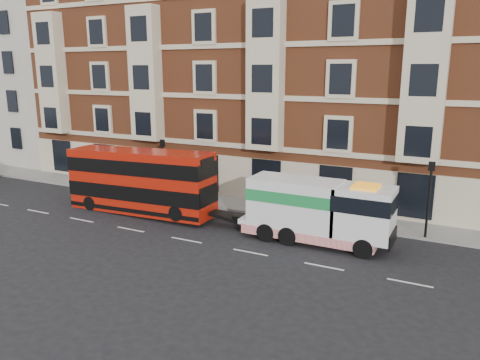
% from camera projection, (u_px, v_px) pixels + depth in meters
% --- Properties ---
extents(ground, '(120.00, 120.00, 0.00)m').
position_uv_depth(ground, '(187.00, 240.00, 26.39)').
color(ground, black).
rests_on(ground, ground).
extents(sidewalk, '(90.00, 3.00, 0.15)m').
position_uv_depth(sidewalk, '(245.00, 205.00, 32.88)').
color(sidewalk, slate).
rests_on(sidewalk, ground).
extents(victorian_terrace, '(45.00, 12.00, 20.40)m').
position_uv_depth(victorian_terrace, '(293.00, 61.00, 36.85)').
color(victorian_terrace, brown).
rests_on(victorian_terrace, ground).
extents(cream_block, '(16.00, 10.00, 16.80)m').
position_uv_depth(cream_block, '(20.00, 79.00, 49.81)').
color(cream_block, '#B9B4A2').
rests_on(cream_block, ground).
extents(lamp_post_west, '(0.35, 0.15, 4.35)m').
position_uv_depth(lamp_post_west, '(163.00, 165.00, 33.79)').
color(lamp_post_west, black).
rests_on(lamp_post_west, sidewalk).
extents(lamp_post_east, '(0.35, 0.15, 4.35)m').
position_uv_depth(lamp_post_east, '(429.00, 194.00, 25.87)').
color(lamp_post_east, black).
rests_on(lamp_post_east, sidewalk).
extents(double_decker_bus, '(10.48, 2.41, 4.24)m').
position_uv_depth(double_decker_bus, '(140.00, 180.00, 30.89)').
color(double_decker_bus, '#AE1809').
rests_on(double_decker_bus, ground).
extents(tow_truck, '(8.39, 2.48, 3.50)m').
position_uv_depth(tow_truck, '(315.00, 210.00, 25.68)').
color(tow_truck, silver).
rests_on(tow_truck, ground).
extents(pedestrian, '(0.76, 0.62, 1.79)m').
position_uv_depth(pedestrian, '(124.00, 179.00, 36.55)').
color(pedestrian, black).
rests_on(pedestrian, sidewalk).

